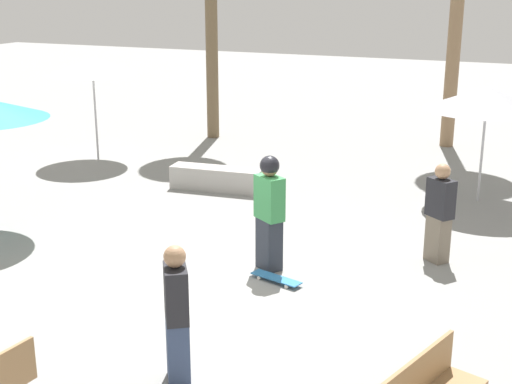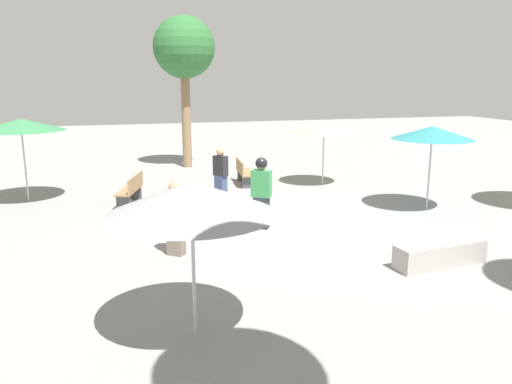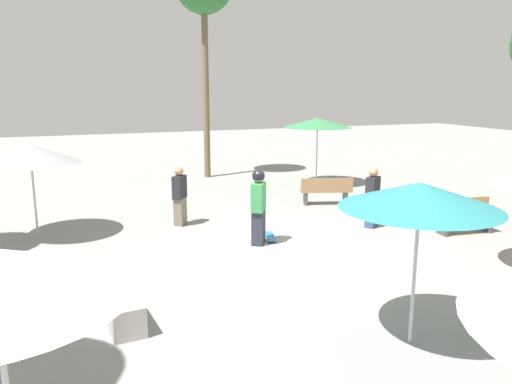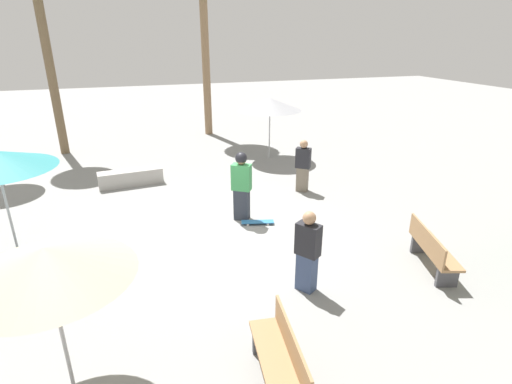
{
  "view_description": "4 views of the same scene",
  "coord_description": "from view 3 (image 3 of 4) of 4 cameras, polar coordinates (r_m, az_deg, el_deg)",
  "views": [
    {
      "loc": [
        -4.62,
        8.78,
        4.22
      ],
      "look_at": [
        -0.49,
        -0.72,
        1.09
      ],
      "focal_mm": 50.0,
      "sensor_mm": 36.0,
      "label": 1
    },
    {
      "loc": [
        -4.31,
        -11.7,
        3.58
      ],
      "look_at": [
        -0.91,
        -0.26,
        0.87
      ],
      "focal_mm": 35.0,
      "sensor_mm": 36.0,
      "label": 2
    },
    {
      "loc": [
        9.48,
        -4.48,
        3.6
      ],
      "look_at": [
        -0.29,
        -0.71,
        1.36
      ],
      "focal_mm": 35.0,
      "sensor_mm": 36.0,
      "label": 3
    },
    {
      "loc": [
        1.69,
        8.42,
        4.39
      ],
      "look_at": [
        -1.05,
        0.02,
        0.88
      ],
      "focal_mm": 28.0,
      "sensor_mm": 36.0,
      "label": 4
    }
  ],
  "objects": [
    {
      "name": "ground_plane",
      "position": [
        11.08,
        4.01,
        -6.94
      ],
      "size": [
        60.0,
        60.0,
        0.0
      ],
      "primitive_type": "plane",
      "color": "gray"
    },
    {
      "name": "skater_main",
      "position": [
        11.38,
        0.28,
        -1.43
      ],
      "size": [
        0.53,
        0.48,
        1.76
      ],
      "rotation": [
        0.0,
        0.0,
        2.55
      ],
      "color": "#282D38",
      "rests_on": "ground_plane"
    },
    {
      "name": "skateboard",
      "position": [
        12.02,
        1.64,
        -5.1
      ],
      "size": [
        0.82,
        0.4,
        0.07
      ],
      "rotation": [
        0.0,
        0.0,
        2.87
      ],
      "color": "teal",
      "rests_on": "ground_plane"
    },
    {
      "name": "concrete_ledge",
      "position": [
        8.43,
        -15.59,
        -11.94
      ],
      "size": [
        1.96,
        0.66,
        0.47
      ],
      "rotation": [
        0.0,
        0.0,
        0.1
      ],
      "color": "#A8A39E",
      "rests_on": "ground_plane"
    },
    {
      "name": "bench_near",
      "position": [
        15.5,
        8.0,
        0.11
      ],
      "size": [
        0.9,
        1.66,
        0.85
      ],
      "rotation": [
        0.0,
        0.0,
        1.26
      ],
      "color": "#47474C",
      "rests_on": "ground_plane"
    },
    {
      "name": "bench_far",
      "position": [
        13.47,
        22.66,
        -2.53
      ],
      "size": [
        0.63,
        1.64,
        0.85
      ],
      "rotation": [
        0.0,
        0.0,
        4.59
      ],
      "color": "#47474C",
      "rests_on": "ground_plane"
    },
    {
      "name": "shade_umbrella_teal",
      "position": [
        7.06,
        18.23,
        -0.4
      ],
      "size": [
        2.19,
        2.19,
        2.33
      ],
      "color": "#B7B7BC",
      "rests_on": "ground_plane"
    },
    {
      "name": "shade_umbrella_green",
      "position": [
        18.39,
        7.04,
        7.87
      ],
      "size": [
        2.48,
        2.48,
        2.47
      ],
      "color": "#B7B7BC",
      "rests_on": "ground_plane"
    },
    {
      "name": "shade_umbrella_grey",
      "position": [
        12.89,
        -24.39,
        3.98
      ],
      "size": [
        2.31,
        2.31,
        2.26
      ],
      "color": "#B7B7BC",
      "rests_on": "ground_plane"
    },
    {
      "name": "bystander_watching",
      "position": [
        13.16,
        -8.71,
        -0.49
      ],
      "size": [
        0.48,
        0.45,
        1.56
      ],
      "rotation": [
        0.0,
        0.0,
        2.48
      ],
      "color": "#726656",
      "rests_on": "ground_plane"
    },
    {
      "name": "bystander_far",
      "position": [
        13.16,
        13.16,
        -0.64
      ],
      "size": [
        0.43,
        0.49,
        1.57
      ],
      "rotation": [
        0.0,
        0.0,
        5.3
      ],
      "color": "#38476B",
      "rests_on": "ground_plane"
    }
  ]
}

